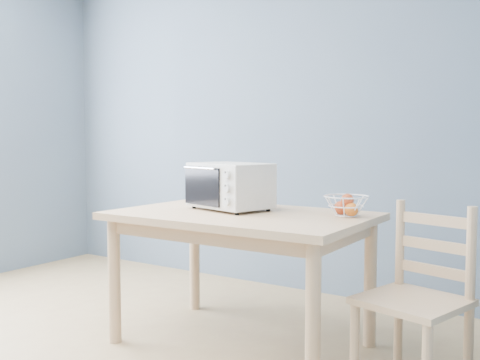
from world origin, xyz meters
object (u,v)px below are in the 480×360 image
Objects in this scene: dining_chair at (417,304)px; dining_table at (241,230)px; fruit_basket at (347,205)px; toaster_oven at (228,185)px.

dining_table is at bearing -171.03° from dining_chair.
toaster_oven is at bearing -171.85° from fruit_basket.
dining_table is 1.03m from dining_chair.
dining_chair is at bearing -6.73° from dining_table.
dining_table is 4.87× the size of fruit_basket.
toaster_oven is 1.25m from dining_chair.
dining_chair reaches higher than dining_table.
toaster_oven reaches higher than dining_table.
dining_chair is at bearing 6.26° from toaster_oven.
dining_table is 0.29m from toaster_oven.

